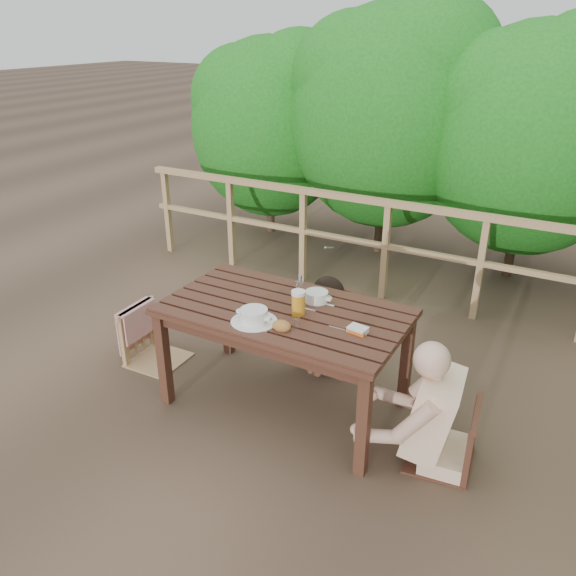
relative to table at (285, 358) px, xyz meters
The scene contains 16 objects.
ground 0.38m from the table, ahead, with size 60.00×60.00×0.00m, color brown.
table is the anchor object (origin of this frame).
chair_left 1.18m from the table, behind, with size 0.43×0.43×0.86m, color #A88256.
chair_far 0.74m from the table, 83.72° to the left, with size 0.50×0.50×1.00m, color #3D2117.
chair_right 1.15m from the table, ahead, with size 0.41×0.41×0.83m, color #3D2117.
woman 0.78m from the table, 83.89° to the left, with size 0.47×0.58×1.17m, color black, non-canonical shape.
diner_right 1.22m from the table, ahead, with size 0.55×0.68×1.36m, color beige, non-canonical shape.
railing 2.00m from the table, 90.00° to the left, with size 5.60×0.10×1.01m, color #A88256.
hedge_row 3.57m from the table, 82.87° to the left, with size 6.60×1.60×3.80m, color #196017, non-canonical shape.
soup_near 0.50m from the table, 108.23° to the right, with size 0.30×0.30×0.10m, color white.
soup_far 0.49m from the table, 54.97° to the left, with size 0.27×0.27×0.09m, color silver.
bread_roll 0.50m from the table, 64.13° to the right, with size 0.13×0.10×0.07m, color #B26C35.
beer_glass 0.48m from the table, 10.59° to the right, with size 0.09×0.09×0.18m, color orange.
bottle 0.51m from the table, 50.60° to the left, with size 0.06×0.06×0.24m, color white.
tumbler 0.49m from the table, 44.19° to the right, with size 0.06×0.06×0.07m, color white.
butter_tub 0.69m from the table, ahead, with size 0.12×0.09×0.05m, color white.
Camera 1 is at (1.67, -2.97, 2.51)m, focal length 35.57 mm.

